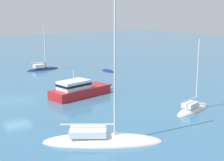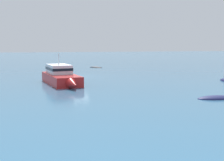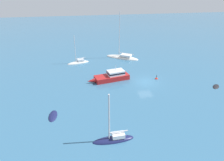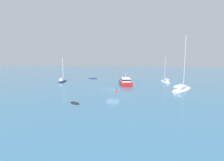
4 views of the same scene
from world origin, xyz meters
name	(u,v)px [view 2 (image 2 of 4)]	position (x,y,z in m)	size (l,w,h in m)	color
ground_plane	(77,76)	(0.00, 0.00, 0.00)	(160.00, 160.00, 0.00)	teal
motor_cruiser	(61,76)	(-1.97, -5.97, 0.71)	(3.58, 7.97, 2.86)	#B21E1E
tender	(217,99)	(8.15, -15.78, 0.00)	(2.83, 1.28, 0.45)	#191E4C
dinghy	(96,68)	(3.81, 11.39, 0.00)	(2.21, 2.17, 0.32)	black
channel_buoy	(67,74)	(-0.94, 2.32, 0.01)	(0.54, 0.54, 1.07)	red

